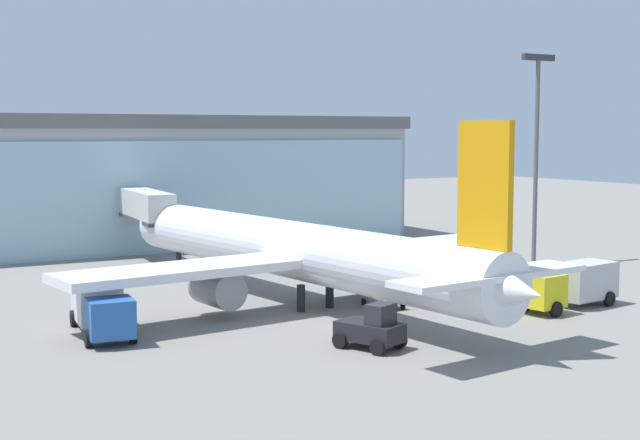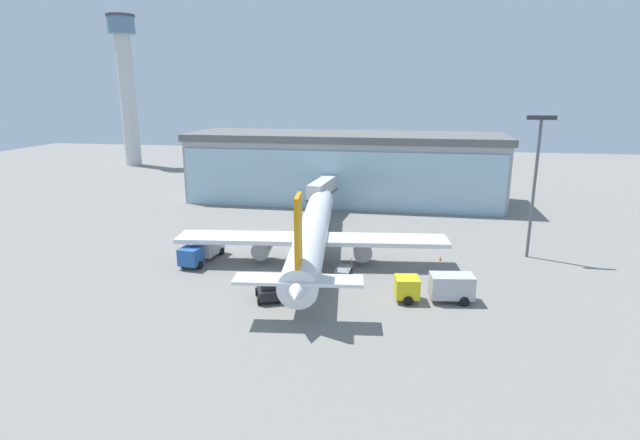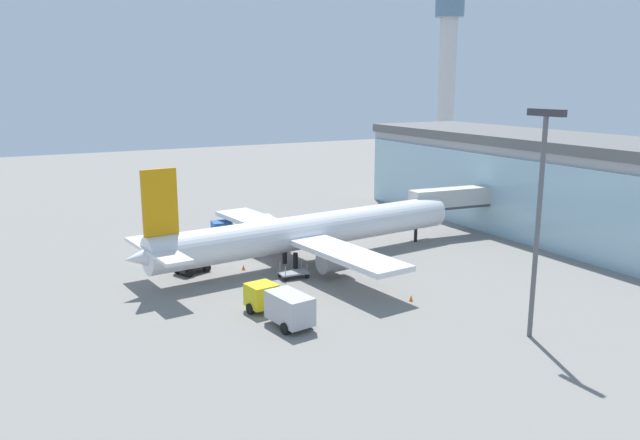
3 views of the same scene
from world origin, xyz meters
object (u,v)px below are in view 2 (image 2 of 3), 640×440
catering_truck (203,248)px  baggage_cart (343,269)px  fuel_truck (437,287)px  pushback_tug (268,290)px  apron_light_mast (536,174)px  jet_bridge (324,188)px  safety_cone_wingtip (440,258)px  safety_cone_nose (295,279)px  control_tower (126,81)px  airplane (312,234)px

catering_truck → baggage_cart: catering_truck is taller
fuel_truck → pushback_tug: bearing=0.6°
apron_light_mast → baggage_cart: apron_light_mast is taller
apron_light_mast → catering_truck: apron_light_mast is taller
baggage_cart → jet_bridge: bearing=18.0°
safety_cone_wingtip → fuel_truck: bearing=-95.0°
jet_bridge → safety_cone_wingtip: 26.17m
catering_truck → safety_cone_nose: catering_truck is taller
jet_bridge → apron_light_mast: bearing=-115.2°
control_tower → apron_light_mast: (86.83, -62.12, -11.72)m
pushback_tug → baggage_cart: bearing=-58.9°
apron_light_mast → safety_cone_wingtip: (-10.36, -3.27, -9.79)m
jet_bridge → catering_truck: jet_bridge is taller
catering_truck → pushback_tug: bearing=53.8°
apron_light_mast → airplane: apron_light_mast is taller
baggage_cart → pushback_tug: (-6.24, -8.27, 0.47)m
airplane → safety_cone_wingtip: bearing=-86.5°
pushback_tug → jet_bridge: bearing=-21.7°
safety_cone_nose → control_tower: bearing=129.2°
jet_bridge → pushback_tug: bearing=-174.6°
airplane → fuel_truck: airplane is taller
catering_truck → fuel_truck: 27.49m
airplane → safety_cone_wingtip: (14.83, 2.62, -3.03)m
baggage_cart → safety_cone_wingtip: baggage_cart is taller
catering_truck → pushback_tug: size_ratio=2.06×
jet_bridge → airplane: size_ratio=0.33×
airplane → control_tower: bearing=35.7°
apron_light_mast → jet_bridge: bearing=149.6°
baggage_cart → catering_truck: bearing=88.6°
apron_light_mast → catering_truck: size_ratio=2.23×
apron_light_mast → airplane: bearing=-166.8°
safety_cone_wingtip → control_tower: bearing=139.5°
jet_bridge → catering_truck: 26.28m
pushback_tug → safety_cone_nose: pushback_tug is taller
pushback_tug → safety_cone_nose: 5.21m
baggage_cart → safety_cone_wingtip: (10.71, 6.13, -0.23)m
fuel_truck → baggage_cart: size_ratio=2.60×
jet_bridge → baggage_cart: (6.38, -25.49, -4.00)m
pushback_tug → fuel_truck: bearing=-103.1°
control_tower → fuel_truck: bearing=-45.7°
control_tower → baggage_cart: control_tower is taller
catering_truck → fuel_truck: same height
control_tower → jet_bridge: bearing=-37.8°
fuel_truck → catering_truck: bearing=-23.8°
control_tower → catering_truck: 87.77m
apron_light_mast → baggage_cart: (-21.07, -9.41, -9.56)m
control_tower → pushback_tug: control_tower is taller
control_tower → catering_truck: control_tower is taller
jet_bridge → pushback_tug: size_ratio=3.50×
apron_light_mast → catering_truck: (-37.88, -7.84, -8.60)m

